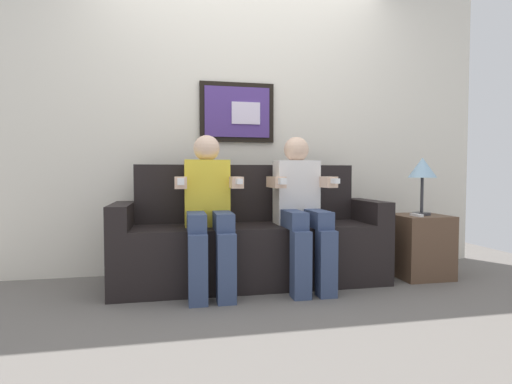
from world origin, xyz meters
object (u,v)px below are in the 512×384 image
couch (251,242)px  person_on_left (208,206)px  person_on_right (301,204)px  table_lamp (422,170)px  spare_remote_on_table (417,215)px  side_table_right (419,246)px

couch → person_on_left: person_on_left is taller
person_on_right → table_lamp: 1.07m
couch → spare_remote_on_table: bearing=-8.5°
couch → spare_remote_on_table: couch is taller
person_on_right → table_lamp: person_on_right is taller
couch → side_table_right: couch is taller
table_lamp → person_on_left: bearing=-177.9°
person_on_right → spare_remote_on_table: (0.93, -0.02, -0.10)m
table_lamp → person_on_right: bearing=-176.5°
couch → person_on_right: person_on_right is taller
person_on_left → table_lamp: 1.73m
couch → person_on_left: bearing=-153.7°
person_on_left → couch: bearing=26.3°
person_on_left → person_on_right: size_ratio=1.00×
person_on_left → side_table_right: 1.74m
side_table_right → table_lamp: table_lamp is taller
table_lamp → spare_remote_on_table: size_ratio=3.54×
couch → spare_remote_on_table: (1.27, -0.19, 0.20)m
spare_remote_on_table → person_on_right: bearing=178.6°
spare_remote_on_table → side_table_right: bearing=44.1°
couch → table_lamp: 1.48m
side_table_right → spare_remote_on_table: bearing=-135.9°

